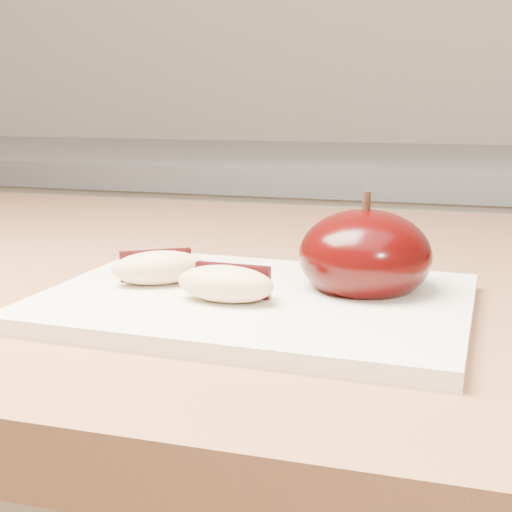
# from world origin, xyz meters

# --- Properties ---
(back_cabinet) EXTENTS (2.40, 0.62, 0.94)m
(back_cabinet) POSITION_xyz_m (0.00, 1.20, 0.47)
(back_cabinet) COLOR silver
(back_cabinet) RESTS_ON ground
(cutting_board) EXTENTS (0.28, 0.21, 0.01)m
(cutting_board) POSITION_xyz_m (-0.08, 0.37, 0.91)
(cutting_board) COLOR silver
(cutting_board) RESTS_ON island_counter
(apple_half) EXTENTS (0.11, 0.11, 0.07)m
(apple_half) POSITION_xyz_m (-0.01, 0.40, 0.93)
(apple_half) COLOR black
(apple_half) RESTS_ON cutting_board
(apple_wedge_a) EXTENTS (0.07, 0.06, 0.02)m
(apple_wedge_a) POSITION_xyz_m (-0.15, 0.37, 0.92)
(apple_wedge_a) COLOR beige
(apple_wedge_a) RESTS_ON cutting_board
(apple_wedge_b) EXTENTS (0.06, 0.03, 0.02)m
(apple_wedge_b) POSITION_xyz_m (-0.09, 0.35, 0.92)
(apple_wedge_b) COLOR beige
(apple_wedge_b) RESTS_ON cutting_board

